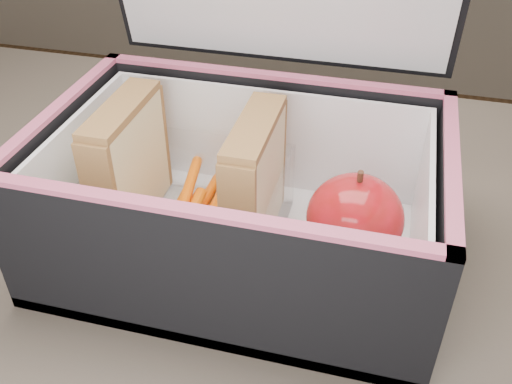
% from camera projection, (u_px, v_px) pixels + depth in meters
% --- Properties ---
extents(kitchen_table, '(1.20, 0.80, 0.75)m').
position_uv_depth(kitchen_table, '(277.00, 346.00, 0.55)').
color(kitchen_table, brown).
rests_on(kitchen_table, ground).
extents(lunch_bag, '(0.33, 0.27, 0.34)m').
position_uv_depth(lunch_bag, '(243.00, 186.00, 0.49)').
color(lunch_bag, black).
rests_on(lunch_bag, kitchen_table).
extents(plastic_tub, '(0.16, 0.12, 0.07)m').
position_uv_depth(plastic_tub, '(192.00, 197.00, 0.52)').
color(plastic_tub, white).
rests_on(plastic_tub, lunch_bag).
extents(sandwich_left, '(0.03, 0.11, 0.12)m').
position_uv_depth(sandwich_left, '(129.00, 163.00, 0.51)').
color(sandwich_left, beige).
rests_on(sandwich_left, plastic_tub).
extents(sandwich_right, '(0.03, 0.11, 0.12)m').
position_uv_depth(sandwich_right, '(255.00, 182.00, 0.49)').
color(sandwich_right, beige).
rests_on(sandwich_right, plastic_tub).
extents(carrot_sticks, '(0.05, 0.14, 0.03)m').
position_uv_depth(carrot_sticks, '(196.00, 209.00, 0.53)').
color(carrot_sticks, '#EF5400').
rests_on(carrot_sticks, plastic_tub).
extents(paper_napkin, '(0.08, 0.09, 0.01)m').
position_uv_depth(paper_napkin, '(351.00, 251.00, 0.50)').
color(paper_napkin, white).
rests_on(paper_napkin, lunch_bag).
extents(red_apple, '(0.08, 0.08, 0.09)m').
position_uv_depth(red_apple, '(355.00, 218.00, 0.47)').
color(red_apple, maroon).
rests_on(red_apple, paper_napkin).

